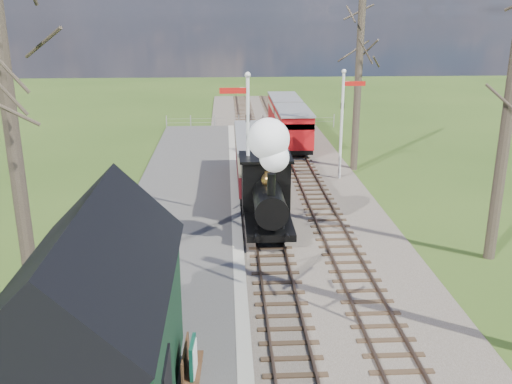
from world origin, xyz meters
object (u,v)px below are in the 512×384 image
sign_board (193,362)px  locomotive (268,182)px  red_carriage_b (284,113)px  station_shed (95,331)px  bench (189,363)px  semaphore_near (246,138)px  red_carriage_a (293,128)px  coach (259,158)px  semaphore_far (343,117)px

sign_board → locomotive: bearing=75.8°
locomotive → red_carriage_b: bearing=82.3°
station_shed → red_carriage_b: station_shed is taller
sign_board → bench: sign_board is taller
locomotive → red_carriage_b: (2.61, 19.33, -0.70)m
semaphore_near → red_carriage_b: (3.37, 17.88, -2.14)m
red_carriage_a → red_carriage_b: bearing=90.0°
bench → locomotive: bearing=74.7°
red_carriage_a → red_carriage_b: 5.50m
coach → red_carriage_b: bearing=78.9°
semaphore_near → sign_board: semaphore_near is taller
bench → sign_board: bearing=-61.6°
semaphore_far → locomotive: (-4.39, -7.45, -1.17)m
red_carriage_a → bench: 23.66m
coach → red_carriage_a: coach is taller
station_shed → semaphore_far: bearing=64.3°
semaphore_near → coach: 5.10m
coach → sign_board: bearing=-98.8°
semaphore_far → semaphore_near: bearing=-130.6°
station_shed → semaphore_far: size_ratio=1.10×
sign_board → bench: (-0.13, 0.23, -0.18)m
station_shed → sign_board: bearing=29.6°
coach → red_carriage_b: coach is taller
semaphore_near → bench: 11.26m
semaphore_far → locomotive: bearing=-120.5°
sign_board → bench: 0.32m
station_shed → sign_board: station_shed is taller
semaphore_near → coach: bearing=80.5°
red_carriage_a → bench: red_carriage_a is taller
semaphore_far → bench: (-6.91, -16.70, -2.78)m
semaphore_far → red_carriage_b: bearing=98.5°
semaphore_far → station_shed: bearing=-115.7°
station_shed → red_carriage_b: size_ratio=1.25×
sign_board → coach: bearing=81.2°
station_shed → bench: size_ratio=4.54×
coach → semaphore_far: bearing=17.5°
red_carriage_a → station_shed: bearing=-105.8°
station_shed → red_carriage_a: (6.90, 24.38, -0.79)m
coach → sign_board: coach is taller
station_shed → red_carriage_b: bearing=77.0°
station_shed → semaphore_near: size_ratio=1.01×
red_carriage_b → semaphore_near: bearing=-100.7°
semaphore_near → red_carriage_b: bearing=79.3°
red_carriage_a → sign_board: 23.85m
red_carriage_b → sign_board: 29.25m
semaphore_near → sign_board: (-1.64, -10.93, -2.88)m
red_carriage_a → red_carriage_b: (0.00, 5.50, 0.00)m
locomotive → sign_board: 9.88m
semaphore_far → red_carriage_a: 6.88m
red_carriage_b → sign_board: red_carriage_b is taller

